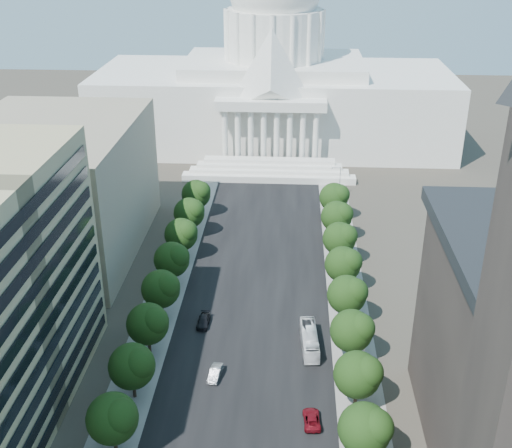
% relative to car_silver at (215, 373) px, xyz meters
% --- Properties ---
extents(road_asphalt, '(30.00, 260.00, 0.01)m').
position_rel_car_silver_xyz_m(road_asphalt, '(5.34, 36.23, -0.83)').
color(road_asphalt, black).
rests_on(road_asphalt, ground).
extents(sidewalk_left, '(8.00, 260.00, 0.02)m').
position_rel_car_silver_xyz_m(sidewalk_left, '(-13.66, 36.23, -0.83)').
color(sidewalk_left, gray).
rests_on(sidewalk_left, ground).
extents(sidewalk_right, '(8.00, 260.00, 0.02)m').
position_rel_car_silver_xyz_m(sidewalk_right, '(24.34, 36.23, -0.83)').
color(sidewalk_right, gray).
rests_on(sidewalk_right, ground).
extents(capitol, '(120.00, 56.00, 73.00)m').
position_rel_car_silver_xyz_m(capitol, '(5.34, 131.12, 19.18)').
color(capitol, white).
rests_on(capitol, ground).
extents(office_block_left_far, '(38.00, 52.00, 30.00)m').
position_rel_car_silver_xyz_m(office_block_left_far, '(-42.66, 46.23, 14.17)').
color(office_block_left_far, gray).
rests_on(office_block_left_far, ground).
extents(tree_l_c, '(7.79, 7.60, 9.97)m').
position_rel_car_silver_xyz_m(tree_l_c, '(-12.32, -17.96, 5.63)').
color(tree_l_c, '#33261C').
rests_on(tree_l_c, ground).
extents(tree_l_d, '(7.79, 7.60, 9.97)m').
position_rel_car_silver_xyz_m(tree_l_d, '(-12.32, -5.96, 5.63)').
color(tree_l_d, '#33261C').
rests_on(tree_l_d, ground).
extents(tree_l_e, '(7.79, 7.60, 9.97)m').
position_rel_car_silver_xyz_m(tree_l_e, '(-12.32, 6.04, 5.63)').
color(tree_l_e, '#33261C').
rests_on(tree_l_e, ground).
extents(tree_l_f, '(7.79, 7.60, 9.97)m').
position_rel_car_silver_xyz_m(tree_l_f, '(-12.32, 18.04, 5.63)').
color(tree_l_f, '#33261C').
rests_on(tree_l_f, ground).
extents(tree_l_g, '(7.79, 7.60, 9.97)m').
position_rel_car_silver_xyz_m(tree_l_g, '(-12.32, 30.04, 5.63)').
color(tree_l_g, '#33261C').
rests_on(tree_l_g, ground).
extents(tree_l_h, '(7.79, 7.60, 9.97)m').
position_rel_car_silver_xyz_m(tree_l_h, '(-12.32, 42.04, 5.63)').
color(tree_l_h, '#33261C').
rests_on(tree_l_h, ground).
extents(tree_l_i, '(7.79, 7.60, 9.97)m').
position_rel_car_silver_xyz_m(tree_l_i, '(-12.32, 54.04, 5.63)').
color(tree_l_i, '#33261C').
rests_on(tree_l_i, ground).
extents(tree_l_j, '(7.79, 7.60, 9.97)m').
position_rel_car_silver_xyz_m(tree_l_j, '(-12.32, 66.04, 5.63)').
color(tree_l_j, '#33261C').
rests_on(tree_l_j, ground).
extents(tree_r_c, '(7.79, 7.60, 9.97)m').
position_rel_car_silver_xyz_m(tree_r_c, '(23.68, -17.96, 5.63)').
color(tree_r_c, '#33261C').
rests_on(tree_r_c, ground).
extents(tree_r_d, '(7.79, 7.60, 9.97)m').
position_rel_car_silver_xyz_m(tree_r_d, '(23.68, -5.96, 5.63)').
color(tree_r_d, '#33261C').
rests_on(tree_r_d, ground).
extents(tree_r_e, '(7.79, 7.60, 9.97)m').
position_rel_car_silver_xyz_m(tree_r_e, '(23.68, 6.04, 5.63)').
color(tree_r_e, '#33261C').
rests_on(tree_r_e, ground).
extents(tree_r_f, '(7.79, 7.60, 9.97)m').
position_rel_car_silver_xyz_m(tree_r_f, '(23.68, 18.04, 5.63)').
color(tree_r_f, '#33261C').
rests_on(tree_r_f, ground).
extents(tree_r_g, '(7.79, 7.60, 9.97)m').
position_rel_car_silver_xyz_m(tree_r_g, '(23.68, 30.04, 5.63)').
color(tree_r_g, '#33261C').
rests_on(tree_r_g, ground).
extents(tree_r_h, '(7.79, 7.60, 9.97)m').
position_rel_car_silver_xyz_m(tree_r_h, '(23.68, 42.04, 5.63)').
color(tree_r_h, '#33261C').
rests_on(tree_r_h, ground).
extents(tree_r_i, '(7.79, 7.60, 9.97)m').
position_rel_car_silver_xyz_m(tree_r_i, '(23.68, 54.04, 5.63)').
color(tree_r_i, '#33261C').
rests_on(tree_r_i, ground).
extents(tree_r_j, '(7.79, 7.60, 9.97)m').
position_rel_car_silver_xyz_m(tree_r_j, '(23.68, 66.04, 5.63)').
color(tree_r_j, '#33261C').
rests_on(tree_r_j, ground).
extents(streetlight_b, '(2.61, 0.44, 9.00)m').
position_rel_car_silver_xyz_m(streetlight_b, '(25.24, -18.77, 4.99)').
color(streetlight_b, gray).
rests_on(streetlight_b, ground).
extents(streetlight_c, '(2.61, 0.44, 9.00)m').
position_rel_car_silver_xyz_m(streetlight_c, '(25.24, 6.23, 4.99)').
color(streetlight_c, gray).
rests_on(streetlight_c, ground).
extents(streetlight_d, '(2.61, 0.44, 9.00)m').
position_rel_car_silver_xyz_m(streetlight_d, '(25.24, 31.23, 4.99)').
color(streetlight_d, gray).
rests_on(streetlight_d, ground).
extents(streetlight_e, '(2.61, 0.44, 9.00)m').
position_rel_car_silver_xyz_m(streetlight_e, '(25.24, 56.23, 4.99)').
color(streetlight_e, gray).
rests_on(streetlight_e, ground).
extents(streetlight_f, '(2.61, 0.44, 9.00)m').
position_rel_car_silver_xyz_m(streetlight_f, '(25.24, 81.23, 4.99)').
color(streetlight_f, gray).
rests_on(streetlight_f, ground).
extents(car_silver, '(2.35, 5.20, 1.65)m').
position_rel_car_silver_xyz_m(car_silver, '(0.00, 0.00, 0.00)').
color(car_silver, '#ABAEB3').
rests_on(car_silver, ground).
extents(car_red, '(2.94, 5.69, 1.53)m').
position_rel_car_silver_xyz_m(car_red, '(16.28, -10.25, -0.06)').
color(car_red, maroon).
rests_on(car_red, ground).
extents(car_dark_b, '(2.37, 5.48, 1.57)m').
position_rel_car_silver_xyz_m(car_dark_b, '(-4.10, 15.56, -0.04)').
color(car_dark_b, black).
rests_on(car_dark_b, ground).
extents(city_bus, '(3.54, 11.89, 3.27)m').
position_rel_car_silver_xyz_m(city_bus, '(16.24, 9.50, 0.81)').
color(city_bus, white).
rests_on(city_bus, ground).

